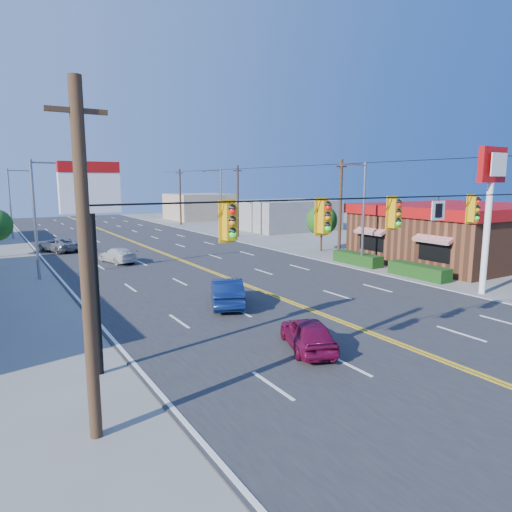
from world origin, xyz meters
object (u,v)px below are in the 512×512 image
car_white (117,256)px  car_magenta (308,335)px  car_blue (227,293)px  signal_span (414,227)px  kfc (458,232)px  pizza_hut_sign (92,224)px  car_silver (59,245)px  kfc_pylon (490,191)px

car_white → car_magenta: bearing=79.7°
car_blue → car_white: bearing=-60.7°
signal_span → car_blue: (-3.13, 9.36, -4.15)m
kfc → pizza_hut_sign: (-30.90, -8.00, 2.80)m
car_silver → pizza_hut_sign: bearing=64.8°
pizza_hut_sign → car_silver: (3.02, 30.23, -4.52)m
car_white → kfc: bearing=138.0°
kfc → car_white: bearing=151.5°
signal_span → pizza_hut_sign: 11.60m
pizza_hut_sign → car_white: bearing=73.9°
pizza_hut_sign → car_silver: size_ratio=1.43×
kfc → car_white: (-24.73, 13.45, -1.78)m
signal_span → car_white: 26.23m
kfc → car_white: kfc is taller
pizza_hut_sign → car_silver: pizza_hut_sign is taller
signal_span → car_silver: 35.37m
car_blue → car_white: (-1.57, 16.09, -0.14)m
signal_span → car_magenta: 5.81m
car_white → kfc_pylon: bearing=113.0°
car_white → car_silver: size_ratio=0.87×
car_magenta → car_silver: car_silver is taller
car_blue → car_silver: 25.31m
signal_span → car_blue: bearing=108.5°
kfc_pylon → car_blue: (-14.25, 5.36, -5.30)m
car_magenta → kfc: bearing=-136.0°
car_silver → signal_span: bearing=83.4°
car_magenta → car_silver: 32.53m
kfc → kfc_pylon: kfc_pylon is taller
signal_span → car_white: signal_span is taller
signal_span → kfc: bearing=30.9°
kfc → car_blue: bearing=-173.5°
signal_span → car_white: size_ratio=5.86×
pizza_hut_sign → car_magenta: bearing=-15.0°
kfc → car_blue: kfc is taller
pizza_hut_sign → car_white: size_ratio=1.65×
car_silver → kfc: bearing=121.9°
pizza_hut_sign → car_silver: 30.71m
signal_span → kfc: 23.47m
signal_span → car_blue: 10.71m
signal_span → pizza_hut_sign: signal_span is taller
signal_span → car_blue: signal_span is taller
signal_span → kfc_pylon: signal_span is taller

